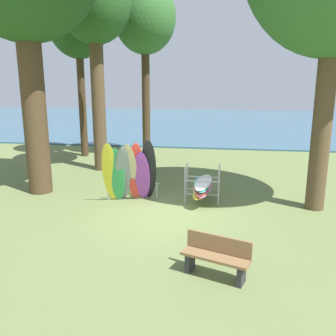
% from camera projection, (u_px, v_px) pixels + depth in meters
% --- Properties ---
extents(ground_plane, '(80.00, 80.00, 0.00)m').
position_uv_depth(ground_plane, '(163.00, 214.00, 10.76)').
color(ground_plane, olive).
extents(lake_water, '(80.00, 36.00, 0.10)m').
position_uv_depth(lake_water, '(209.00, 121.00, 39.24)').
color(lake_water, '#38607A').
rests_on(lake_water, ground).
extents(tree_mid_behind, '(3.19, 3.19, 9.09)m').
position_uv_depth(tree_mid_behind, '(145.00, 20.00, 17.99)').
color(tree_mid_behind, '#42301E').
rests_on(tree_mid_behind, ground).
extents(tree_far_left_back, '(3.14, 3.14, 8.83)m').
position_uv_depth(tree_far_left_back, '(78.00, 25.00, 18.22)').
color(tree_far_left_back, '#42301E').
rests_on(tree_far_left_back, ground).
extents(tree_far_right_back, '(3.17, 3.17, 9.22)m').
position_uv_depth(tree_far_right_back, '(94.00, 6.00, 14.94)').
color(tree_far_right_back, brown).
rests_on(tree_far_right_back, ground).
extents(leaning_board_pile, '(1.88, 1.35, 2.19)m').
position_uv_depth(leaning_board_pile, '(130.00, 173.00, 11.64)').
color(leaning_board_pile, yellow).
rests_on(leaning_board_pile, ground).
extents(board_storage_rack, '(1.15, 2.13, 1.25)m').
position_uv_depth(board_storage_rack, '(202.00, 186.00, 11.81)').
color(board_storage_rack, '#9EA0A5').
rests_on(board_storage_rack, ground).
extents(park_bench, '(1.46, 0.86, 0.85)m').
position_uv_depth(park_bench, '(216.00, 256.00, 7.18)').
color(park_bench, '#2D2D33').
rests_on(park_bench, ground).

